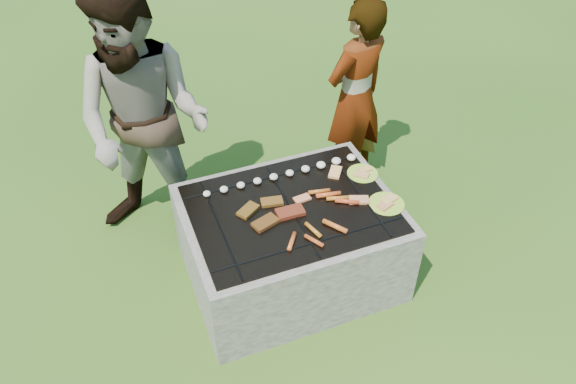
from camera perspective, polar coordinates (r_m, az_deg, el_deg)
name	(u,v)px	position (r m, az deg, el deg)	size (l,w,h in m)	color
lawn	(291,274)	(3.86, 0.27, -8.33)	(60.00, 60.00, 0.00)	#1D4310
fire_pit	(291,245)	(3.65, 0.29, -5.44)	(1.30, 1.00, 0.62)	gray
mushrooms	(291,172)	(3.64, 0.31, 2.00)	(1.05, 0.06, 0.04)	silver
pork_slabs	(272,212)	(3.37, -1.63, -2.09)	(0.39, 0.28, 0.02)	#91601A
sausages	(325,213)	(3.37, 3.82, -2.19)	(0.56, 0.47, 0.03)	#D35C22
bread_on_grate	(337,188)	(3.55, 4.97, 0.37)	(0.44, 0.43, 0.02)	tan
plate_far	(363,174)	(3.70, 7.59, 1.87)	(0.23, 0.23, 0.03)	yellow
plate_near	(387,204)	(3.50, 9.98, -1.18)	(0.26, 0.26, 0.03)	yellow
cook	(355,98)	(4.19, 6.84, 9.49)	(0.55, 0.36, 1.51)	gray
bystander	(145,124)	(3.69, -14.36, 6.69)	(0.89, 0.70, 1.84)	gray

